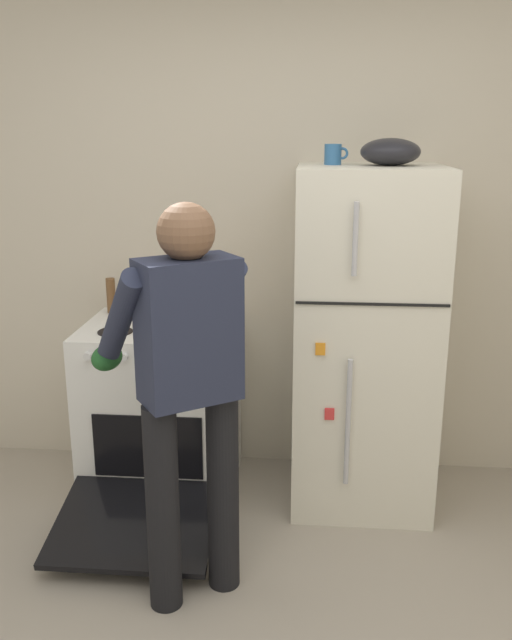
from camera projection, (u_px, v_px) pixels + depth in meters
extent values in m
cube|color=beige|center=(281.00, 225.00, 3.59)|extent=(6.00, 0.10, 2.70)
cube|color=silver|center=(364.00, 340.00, 3.33)|extent=(0.68, 0.68, 1.68)
cube|color=black|center=(372.00, 304.00, 2.93)|extent=(0.67, 0.01, 0.01)
cylinder|color=#B7B7BC|center=(348.00, 423.00, 3.06)|extent=(0.02, 0.02, 0.61)
cylinder|color=#B7B7BC|center=(355.00, 239.00, 2.84)|extent=(0.02, 0.02, 0.31)
cube|color=red|center=(329.00, 414.00, 3.08)|extent=(0.04, 0.01, 0.06)
cube|color=orange|center=(320.00, 349.00, 3.00)|extent=(0.04, 0.01, 0.06)
cube|color=white|center=(162.00, 407.00, 3.52)|extent=(0.76, 0.64, 0.89)
cube|color=black|center=(148.00, 447.00, 3.23)|extent=(0.53, 0.01, 0.32)
cylinder|color=black|center=(115.00, 332.00, 3.28)|extent=(0.17, 0.17, 0.01)
cylinder|color=black|center=(189.00, 334.00, 3.25)|extent=(0.17, 0.17, 0.01)
cylinder|color=black|center=(131.00, 316.00, 3.55)|extent=(0.17, 0.17, 0.01)
cylinder|color=black|center=(199.00, 318.00, 3.52)|extent=(0.17, 0.17, 0.01)
cylinder|color=silver|center=(88.00, 356.00, 3.12)|extent=(0.04, 0.03, 0.04)
cylinder|color=silver|center=(124.00, 357.00, 3.10)|extent=(0.04, 0.03, 0.04)
cylinder|color=silver|center=(162.00, 358.00, 3.09)|extent=(0.04, 0.03, 0.04)
cylinder|color=silver|center=(199.00, 359.00, 3.08)|extent=(0.04, 0.03, 0.04)
cube|color=black|center=(135.00, 523.00, 3.03)|extent=(0.72, 0.57, 0.14)
cylinder|color=black|center=(163.00, 509.00, 2.60)|extent=(0.13, 0.13, 0.86)
cylinder|color=black|center=(223.00, 492.00, 2.72)|extent=(0.13, 0.13, 0.86)
cube|color=#23283D|center=(189.00, 331.00, 2.47)|extent=(0.41, 0.37, 0.54)
sphere|color=brown|center=(186.00, 232.00, 2.37)|extent=(0.21, 0.21, 0.21)
sphere|color=black|center=(186.00, 242.00, 2.38)|extent=(0.15, 0.15, 0.15)
cylinder|color=#23283D|center=(119.00, 321.00, 2.54)|extent=(0.33, 0.42, 0.47)
cylinder|color=#23283D|center=(215.00, 308.00, 2.72)|extent=(0.33, 0.42, 0.47)
ellipsoid|color=#1E5123|center=(107.00, 357.00, 2.75)|extent=(0.12, 0.18, 0.10)
ellipsoid|color=#1E5123|center=(196.00, 343.00, 2.94)|extent=(0.12, 0.18, 0.10)
cylinder|color=orange|center=(188.00, 315.00, 3.32)|extent=(0.26, 0.26, 0.13)
cube|color=black|center=(157.00, 305.00, 3.32)|extent=(0.05, 0.03, 0.02)
cube|color=black|center=(218.00, 306.00, 3.30)|extent=(0.05, 0.03, 0.02)
cylinder|color=#2D6093|center=(333.00, 154.00, 3.15)|extent=(0.08, 0.08, 0.10)
torus|color=#2D6093|center=(342.00, 153.00, 3.15)|extent=(0.06, 0.01, 0.06)
cylinder|color=brown|center=(111.00, 295.00, 3.59)|extent=(0.05, 0.05, 0.19)
ellipsoid|color=black|center=(390.00, 152.00, 3.08)|extent=(0.27, 0.27, 0.12)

